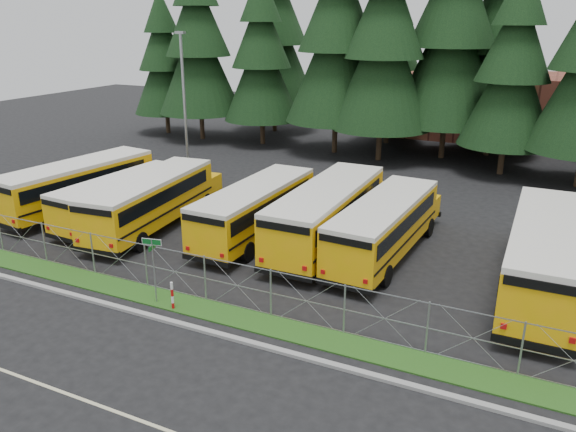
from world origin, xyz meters
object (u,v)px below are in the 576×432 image
object	(u,v)px
light_standard	(184,100)
bus_5	(330,215)
bus_1	(126,199)
bus_0	(84,186)
bus_6	(386,228)
bus_east	(545,257)
bus_4	(259,210)
bus_2	(154,202)
street_sign	(153,257)
striped_bollard	(172,296)

from	to	relation	value
light_standard	bus_5	bearing A→B (deg)	-29.53
bus_1	bus_5	distance (m)	11.84
bus_0	bus_6	bearing A→B (deg)	10.38
bus_east	bus_6	bearing A→B (deg)	172.08
bus_5	bus_east	bearing A→B (deg)	-7.18
bus_4	bus_6	distance (m)	6.81
bus_east	bus_5	bearing A→B (deg)	172.66
bus_5	bus_0	bearing A→B (deg)	-175.32
bus_0	bus_1	world-z (taller)	bus_0
bus_0	light_standard	xyz separation A→B (m)	(0.83, 9.49, 4.01)
bus_2	bus_5	size ratio (longest dim) A/B	0.94
bus_5	bus_east	distance (m)	10.16
street_sign	striped_bollard	xyz separation A→B (m)	(0.95, -0.18, -1.43)
bus_5	light_standard	world-z (taller)	light_standard
street_sign	light_standard	distance (m)	20.43
bus_1	bus_east	bearing A→B (deg)	5.36
street_sign	striped_bollard	size ratio (longest dim) A/B	2.34
bus_2	bus_6	world-z (taller)	bus_2
bus_5	striped_bollard	world-z (taller)	bus_5
bus_2	bus_east	distance (m)	19.67
bus_east	bus_4	bearing A→B (deg)	177.08
bus_east	street_sign	size ratio (longest dim) A/B	4.38
light_standard	bus_2	bearing A→B (deg)	-64.14
bus_1	striped_bollard	bearing A→B (deg)	-36.65
bus_5	street_sign	bearing A→B (deg)	-114.11
bus_1	striped_bollard	world-z (taller)	bus_1
bus_1	striped_bollard	distance (m)	11.41
bus_0	bus_5	size ratio (longest dim) A/B	0.95
striped_bollard	bus_2	bearing A→B (deg)	131.81
bus_6	bus_5	bearing A→B (deg)	177.65
bus_1	street_sign	xyz separation A→B (m)	(7.69, -7.24, 0.72)
bus_2	bus_east	bearing A→B (deg)	-3.48
striped_bollard	street_sign	bearing A→B (deg)	169.52
striped_bollard	bus_0	bearing A→B (deg)	147.17
bus_4	bus_east	size ratio (longest dim) A/B	0.89
bus_4	bus_1	bearing A→B (deg)	-170.61
bus_2	bus_0	bearing A→B (deg)	168.55
bus_2	bus_4	bearing A→B (deg)	7.13
bus_0	striped_bollard	bearing A→B (deg)	-25.54
bus_0	street_sign	world-z (taller)	bus_0
bus_0	bus_5	world-z (taller)	bus_5
bus_1	striped_bollard	size ratio (longest dim) A/B	8.34
bus_5	striped_bollard	size ratio (longest dim) A/B	9.96
striped_bollard	light_standard	xyz separation A→B (m)	(-11.41, 17.38, 4.90)
bus_4	bus_east	world-z (taller)	bus_east
bus_6	street_sign	xyz separation A→B (m)	(-7.04, -8.71, 0.59)
bus_4	bus_6	xyz separation A→B (m)	(6.81, 0.31, 0.02)
light_standard	bus_1	bearing A→B (deg)	-74.49
bus_0	bus_east	world-z (taller)	bus_east
street_sign	bus_4	bearing A→B (deg)	88.40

